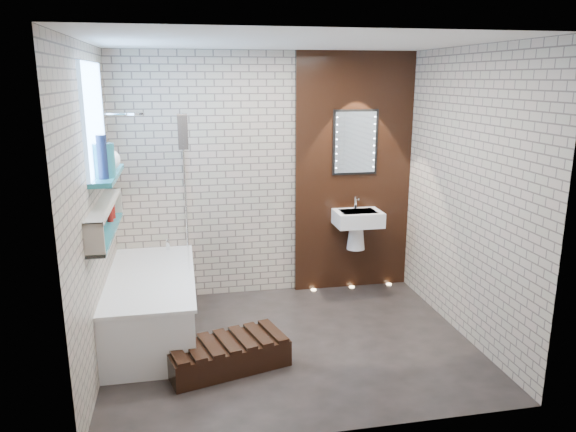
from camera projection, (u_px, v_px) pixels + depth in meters
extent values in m
plane|color=black|center=(291.00, 343.00, 4.92)|extent=(3.20, 3.20, 0.00)
cube|color=#B29D8E|center=(267.00, 176.00, 5.84)|extent=(3.20, 0.04, 2.60)
cube|color=#B29D8E|center=(333.00, 249.00, 3.36)|extent=(3.20, 0.04, 2.60)
cube|color=#B29D8E|center=(93.00, 212.00, 4.30)|extent=(0.04, 2.60, 2.60)
cube|color=#B29D8E|center=(466.00, 195.00, 4.90)|extent=(0.04, 2.60, 2.60)
plane|color=white|center=(292.00, 42.00, 4.28)|extent=(3.20, 3.20, 0.00)
cube|color=black|center=(353.00, 174.00, 5.98)|extent=(1.30, 0.06, 2.60)
cube|color=#7FADE0|center=(93.00, 119.00, 4.46)|extent=(0.03, 1.00, 0.90)
cube|color=#22747F|center=(108.00, 175.00, 4.59)|extent=(0.18, 1.00, 0.04)
cube|color=#22747F|center=(107.00, 232.00, 4.51)|extent=(0.14, 1.30, 0.03)
cube|color=#B2A899|center=(104.00, 205.00, 4.45)|extent=(0.14, 1.30, 0.03)
cube|color=#B2A899|center=(94.00, 241.00, 3.88)|extent=(0.14, 0.03, 0.26)
cube|color=#B2A899|center=(114.00, 202.00, 5.08)|extent=(0.14, 0.03, 0.26)
cube|color=white|center=(152.00, 306.00, 5.05)|extent=(0.75, 1.70, 0.55)
cube|color=white|center=(150.00, 276.00, 4.98)|extent=(0.79, 1.74, 0.03)
cylinder|color=silver|center=(168.00, 244.00, 5.68)|extent=(0.04, 0.04, 0.12)
cube|color=white|center=(185.00, 189.00, 5.29)|extent=(0.01, 0.78, 1.40)
cube|color=#2A2421|center=(183.00, 131.00, 4.98)|extent=(0.09, 0.23, 0.31)
cylinder|color=silver|center=(135.00, 114.00, 5.09)|extent=(0.18, 0.18, 0.02)
cube|color=white|center=(358.00, 218.00, 5.90)|extent=(0.50, 0.36, 0.16)
cone|color=white|center=(356.00, 237.00, 6.00)|extent=(0.20, 0.20, 0.28)
cylinder|color=silver|center=(356.00, 203.00, 5.95)|extent=(0.03, 0.03, 0.14)
cube|color=black|center=(355.00, 142.00, 5.86)|extent=(0.50, 0.02, 0.70)
cube|color=silver|center=(355.00, 142.00, 5.86)|extent=(0.45, 0.01, 0.65)
cube|color=black|center=(227.00, 355.00, 4.50)|extent=(1.06, 0.68, 0.22)
cylinder|color=#B3461B|center=(101.00, 236.00, 4.19)|extent=(0.05, 0.05, 0.10)
cylinder|color=maroon|center=(97.00, 239.00, 4.03)|extent=(0.06, 0.06, 0.15)
cylinder|color=maroon|center=(110.00, 215.00, 4.78)|extent=(0.05, 0.05, 0.12)
cylinder|color=maroon|center=(111.00, 210.00, 4.88)|extent=(0.06, 0.06, 0.16)
cylinder|color=#16203E|center=(102.00, 157.00, 4.27)|extent=(0.08, 0.08, 0.35)
sphere|color=white|center=(109.00, 160.00, 4.66)|extent=(0.19, 0.19, 0.19)
cylinder|color=#22747F|center=(104.00, 161.00, 4.34)|extent=(0.17, 0.17, 0.27)
cylinder|color=#FFD899|center=(314.00, 290.00, 6.15)|extent=(0.06, 0.06, 0.01)
cylinder|color=#FFD899|center=(352.00, 287.00, 6.24)|extent=(0.06, 0.06, 0.01)
cylinder|color=#FFD899|center=(389.00, 284.00, 6.32)|extent=(0.06, 0.06, 0.01)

